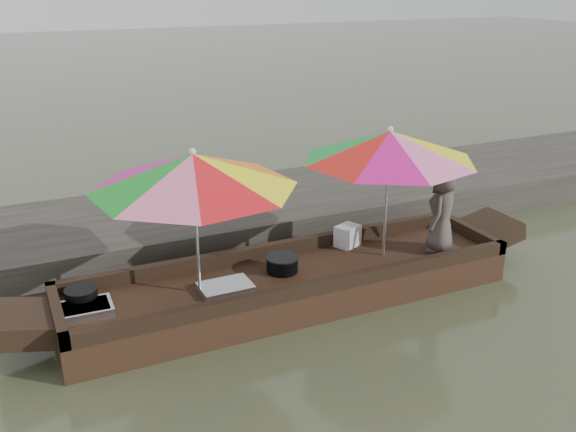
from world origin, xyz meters
name	(u,v)px	position (x,y,z in m)	size (l,w,h in m)	color
water	(292,301)	(0.00, 0.00, 0.00)	(80.00, 80.00, 0.00)	#454E30
dock	(226,218)	(0.00, 2.20, 0.25)	(22.00, 2.20, 0.50)	#2D2B26
boat_hull	(292,287)	(0.00, 0.00, 0.17)	(5.08, 1.20, 0.35)	#332116
cooking_pot	(82,297)	(-2.23, 0.24, 0.44)	(0.33, 0.33, 0.17)	black
tray_crayfish	(84,310)	(-2.24, 0.03, 0.39)	(0.55, 0.38, 0.09)	silver
tray_scallop	(226,287)	(-0.80, -0.06, 0.38)	(0.55, 0.38, 0.06)	silver
charcoal_grill	(282,265)	(-0.08, 0.09, 0.43)	(0.35, 0.35, 0.17)	black
supply_bag	(347,236)	(0.95, 0.42, 0.48)	(0.28, 0.22, 0.26)	silver
vendor	(442,210)	(1.88, -0.18, 0.87)	(0.51, 0.33, 1.03)	#4F4541
umbrella_bow	(196,223)	(-1.07, 0.00, 1.12)	(2.09, 2.09, 1.55)	orange
umbrella_stern	(387,193)	(1.20, 0.00, 1.12)	(1.98, 1.98, 1.55)	#4414A5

